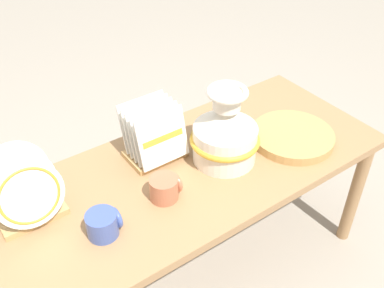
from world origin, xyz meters
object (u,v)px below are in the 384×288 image
Objects in this scene: dish_rack_round_plates at (27,196)px; mug_terracotta_glaze at (165,188)px; ceramic_vase at (225,132)px; dish_rack_square_plates at (154,138)px; mug_cobalt_glaze at (104,224)px; wicker_charger_stack at (292,136)px.

dish_rack_round_plates is 2.22× the size of mug_terracotta_glaze.
ceramic_vase reaches higher than dish_rack_round_plates.
dish_rack_round_plates is 0.49m from dish_rack_square_plates.
dish_rack_round_plates is 2.22× the size of mug_cobalt_glaze.
ceramic_vase is 0.31m from mug_terracotta_glaze.
ceramic_vase is 0.55m from mug_cobalt_glaze.
dish_rack_round_plates is 1.02m from wicker_charger_stack.
wicker_charger_stack is at bearing -11.42° from dish_rack_round_plates.
mug_terracotta_glaze reaches higher than wicker_charger_stack.
wicker_charger_stack is at bearing -2.29° from mug_terracotta_glaze.
dish_rack_round_plates is at bearing 128.34° from mug_cobalt_glaze.
mug_cobalt_glaze is (-0.24, -0.03, 0.00)m from mug_terracotta_glaze.
dish_rack_square_plates is at bearing 67.27° from mug_terracotta_glaze.
dish_rack_round_plates is 0.73× the size of wicker_charger_stack.
ceramic_vase is 0.92× the size of wicker_charger_stack.
ceramic_vase is 0.27m from dish_rack_square_plates.
ceramic_vase reaches higher than mug_cobalt_glaze.
mug_cobalt_glaze is at bearing -172.31° from ceramic_vase.
mug_terracotta_glaze is at bearing -23.63° from dish_rack_round_plates.
dish_rack_square_plates is 2.02× the size of mug_terracotta_glaze.
mug_cobalt_glaze is (-0.54, -0.07, -0.08)m from ceramic_vase.
dish_rack_square_plates reaches higher than mug_terracotta_glaze.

